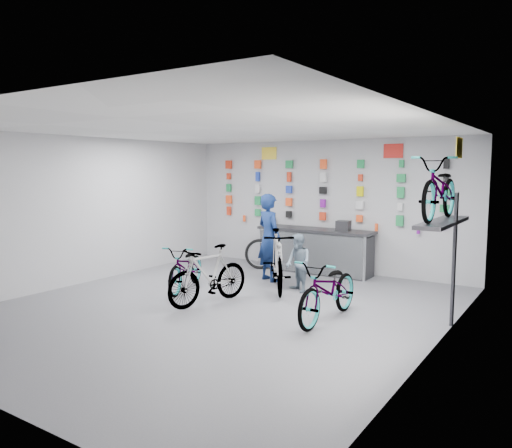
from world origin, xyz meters
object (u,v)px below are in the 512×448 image
Objects in this scene: bike_service at (277,260)px; customer at (298,263)px; bike_left at (186,267)px; bike_right at (329,289)px; clerk at (269,237)px; bike_center at (209,275)px; counter at (315,251)px.

customer is at bearing -17.88° from bike_service.
bike_service is at bearing 11.41° from bike_left.
bike_service reaches higher than customer.
bike_left is at bearing 175.25° from bike_right.
clerk is at bearing 140.72° from bike_right.
clerk is 1.64× the size of customer.
clerk reaches higher than bike_left.
bike_service is at bearing 156.50° from clerk.
bike_center is 0.87× the size of bike_service.
bike_center is at bearing -143.86° from bike_service.
bike_service is 0.92m from clerk.
counter is at bearing 139.86° from customer.
counter is at bearing 120.59° from bike_right.
bike_service is at bearing 144.08° from bike_right.
clerk is (-0.58, 0.64, 0.33)m from bike_service.
bike_center reaches higher than bike_left.
bike_right is at bearing -71.81° from bike_service.
bike_left is 1.88m from clerk.
clerk reaches higher than customer.
bike_center is 2.18m from bike_right.
clerk is at bearing 96.75° from bike_service.
bike_right is at bearing -26.18° from bike_left.
customer is (-1.28, 1.35, 0.06)m from bike_right.
bike_left is 1.01× the size of bike_center.
customer is (0.39, 0.12, -0.03)m from bike_service.
bike_center is 0.91× the size of bike_right.
customer reaches higher than bike_left.
clerk reaches higher than bike_right.
bike_right is 2.07m from bike_service.
bike_center is 2.17m from clerk.
counter is 1.88m from customer.
bike_right is (1.83, -3.14, 0.01)m from counter.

